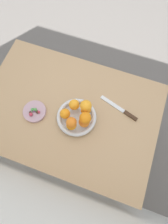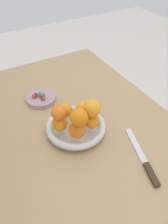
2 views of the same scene
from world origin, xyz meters
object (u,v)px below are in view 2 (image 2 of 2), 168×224
orange_7 (92,108)px  candy_ball_1 (40,93)px  candy_ball_2 (41,95)px  candy_ball_4 (34,96)px  fruit_bowl (76,127)px  candy_ball_3 (42,98)px  dining_table (75,133)px  candy_ball_5 (43,95)px  orange_1 (65,110)px  candy_dish (41,98)px  orange_0 (84,109)px  candy_ball_0 (36,95)px  orange_3 (77,130)px  knife (144,160)px  orange_4 (92,121)px  orange_6 (79,117)px  orange_5 (59,113)px  orange_2 (60,124)px  candy_ball_6 (43,99)px

orange_7 → candy_ball_1: size_ratio=3.19×
candy_ball_2 → candy_ball_4: (0.00, 0.03, 0.00)m
fruit_bowl → candy_ball_3: bearing=12.4°
fruit_bowl → candy_ball_1: (0.26, 0.05, 0.01)m
dining_table → candy_ball_5: (0.19, 0.07, 0.12)m
orange_1 → candy_dish: bearing=10.0°
orange_0 → candy_ball_0: size_ratio=3.59×
orange_1 → candy_ball_0: size_ratio=3.43×
orange_1 → orange_3: size_ratio=0.95×
candy_ball_4 → candy_ball_0: bearing=-47.1°
orange_0 → knife: 0.30m
dining_table → orange_7: (-0.10, -0.02, 0.22)m
orange_4 → knife: 0.23m
fruit_bowl → orange_6: bearing=163.4°
orange_6 → candy_ball_0: orange_6 is taller
knife → candy_ball_3: bearing=22.0°
orange_5 → candy_ball_0: bearing=1.0°
candy_ball_3 → orange_6: bearing=-173.7°
dining_table → orange_1: (0.00, 0.04, 0.16)m
orange_0 → orange_6: bearing=142.5°
candy_dish → orange_0: bearing=-155.3°
orange_3 → orange_5: (0.06, 0.04, 0.06)m
candy_ball_1 → candy_ball_4: bearing=97.7°
orange_2 → candy_ball_4: 0.26m
orange_1 → orange_2: size_ratio=1.02×
fruit_bowl → candy_dish: fruit_bowl is taller
orange_1 → orange_7: size_ratio=0.92×
candy_dish → orange_1: (-0.19, -0.03, 0.06)m
orange_4 → candy_ball_3: 0.29m
candy_ball_3 → orange_1: bearing=-168.0°
knife → orange_2: bearing=39.6°
candy_ball_5 → candy_ball_6: size_ratio=1.23×
dining_table → orange_6: bearing=159.7°
orange_3 → candy_ball_6: 0.28m
candy_ball_6 → candy_dish: bearing=1.9°
candy_ball_2 → candy_ball_6: 0.03m
dining_table → candy_ball_4: candy_ball_4 is taller
orange_5 → orange_7: size_ratio=0.88×
orange_5 → candy_ball_6: size_ratio=3.42×
candy_ball_0 → candy_ball_1: (-0.00, -0.02, 0.00)m
candy_dish → candy_ball_6: (-0.03, -0.00, 0.02)m
candy_dish → orange_5: (-0.25, 0.02, 0.12)m
candy_ball_4 → orange_0: bearing=-150.0°
orange_1 → orange_2: (-0.06, 0.05, -0.00)m
candy_ball_1 → candy_ball_4: 0.03m
orange_0 → candy_ball_3: 0.23m
knife → candy_ball_2: bearing=20.9°
orange_2 → candy_ball_4: bearing=2.9°
orange_5 → candy_ball_2: (0.25, -0.01, -0.10)m
candy_ball_0 → candy_ball_1: size_ratio=0.85×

